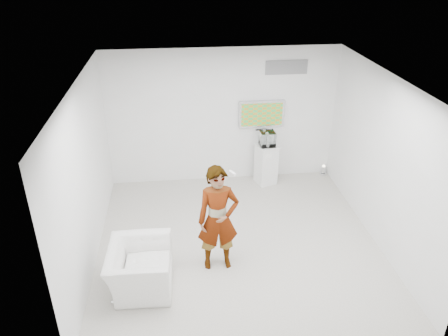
{
  "coord_description": "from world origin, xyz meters",
  "views": [
    {
      "loc": [
        -0.98,
        -6.39,
        4.86
      ],
      "look_at": [
        -0.18,
        0.6,
        1.23
      ],
      "focal_mm": 35.0,
      "sensor_mm": 36.0,
      "label": 1
    }
  ],
  "objects_px": {
    "tv": "(262,114)",
    "pedestal": "(266,164)",
    "floor_uplight": "(323,170)",
    "person": "(218,219)",
    "armchair": "(140,268)"
  },
  "relations": [
    {
      "from": "tv",
      "to": "pedestal",
      "type": "bearing_deg",
      "value": -71.99
    },
    {
      "from": "tv",
      "to": "pedestal",
      "type": "distance_m",
      "value": 1.13
    },
    {
      "from": "pedestal",
      "to": "floor_uplight",
      "type": "bearing_deg",
      "value": 7.81
    },
    {
      "from": "tv",
      "to": "person",
      "type": "bearing_deg",
      "value": -112.69
    },
    {
      "from": "tv",
      "to": "armchair",
      "type": "bearing_deg",
      "value": -126.66
    },
    {
      "from": "person",
      "to": "pedestal",
      "type": "xyz_separation_m",
      "value": [
        1.35,
        2.74,
        -0.46
      ]
    },
    {
      "from": "armchair",
      "to": "pedestal",
      "type": "bearing_deg",
      "value": -37.82
    },
    {
      "from": "person",
      "to": "pedestal",
      "type": "height_order",
      "value": "person"
    },
    {
      "from": "pedestal",
      "to": "armchair",
      "type": "bearing_deg",
      "value": -130.04
    },
    {
      "from": "pedestal",
      "to": "floor_uplight",
      "type": "height_order",
      "value": "pedestal"
    },
    {
      "from": "armchair",
      "to": "pedestal",
      "type": "xyz_separation_m",
      "value": [
        2.62,
        3.12,
        0.1
      ]
    },
    {
      "from": "pedestal",
      "to": "floor_uplight",
      "type": "distance_m",
      "value": 1.48
    },
    {
      "from": "person",
      "to": "floor_uplight",
      "type": "height_order",
      "value": "person"
    },
    {
      "from": "person",
      "to": "armchair",
      "type": "height_order",
      "value": "person"
    },
    {
      "from": "armchair",
      "to": "floor_uplight",
      "type": "relative_size",
      "value": 4.44
    }
  ]
}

